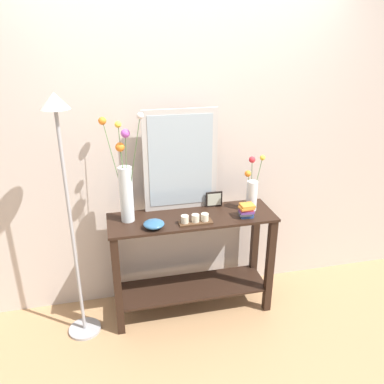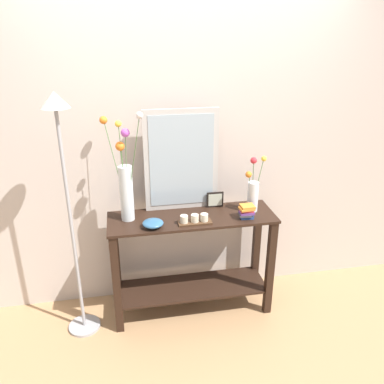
% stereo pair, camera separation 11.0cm
% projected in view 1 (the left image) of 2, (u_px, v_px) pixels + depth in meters
% --- Properties ---
extents(ground_plane, '(7.00, 6.00, 0.02)m').
position_uv_depth(ground_plane, '(192.00, 308.00, 3.23)').
color(ground_plane, '#A87F56').
extents(wall_back, '(6.40, 0.08, 2.70)m').
position_uv_depth(wall_back, '(183.00, 139.00, 3.00)').
color(wall_back, beige).
rests_on(wall_back, ground).
extents(console_table, '(1.25, 0.40, 0.84)m').
position_uv_depth(console_table, '(192.00, 255.00, 3.04)').
color(console_table, black).
rests_on(console_table, ground).
extents(mirror_leaning, '(0.56, 0.03, 0.78)m').
position_uv_depth(mirror_leaning, '(181.00, 161.00, 2.90)').
color(mirror_leaning, '#B7B2AD').
rests_on(mirror_leaning, console_table).
extents(tall_vase_left, '(0.29, 0.28, 0.81)m').
position_uv_depth(tall_vase_left, '(125.00, 184.00, 2.74)').
color(tall_vase_left, silver).
rests_on(tall_vase_left, console_table).
extents(vase_right, '(0.17, 0.15, 0.43)m').
position_uv_depth(vase_right, '(252.00, 191.00, 2.96)').
color(vase_right, silver).
rests_on(vase_right, console_table).
extents(candle_tray, '(0.24, 0.09, 0.07)m').
position_uv_depth(candle_tray, '(195.00, 220.00, 2.79)').
color(candle_tray, '#472D1C').
rests_on(candle_tray, console_table).
extents(picture_frame_small, '(0.13, 0.01, 0.12)m').
position_uv_depth(picture_frame_small, '(214.00, 199.00, 3.05)').
color(picture_frame_small, black).
rests_on(picture_frame_small, console_table).
extents(decorative_bowl, '(0.15, 0.15, 0.06)m').
position_uv_depth(decorative_bowl, '(154.00, 224.00, 2.72)').
color(decorative_bowl, '#2D5B84').
rests_on(decorative_bowl, console_table).
extents(book_stack, '(0.12, 0.10, 0.10)m').
position_uv_depth(book_stack, '(246.00, 211.00, 2.88)').
color(book_stack, '#2D519E').
rests_on(book_stack, console_table).
extents(floor_lamp, '(0.24, 0.24, 1.79)m').
position_uv_depth(floor_lamp, '(65.00, 184.00, 2.51)').
color(floor_lamp, '#9E9EA3').
rests_on(floor_lamp, ground).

